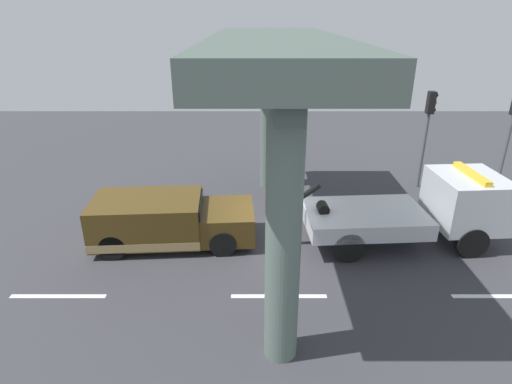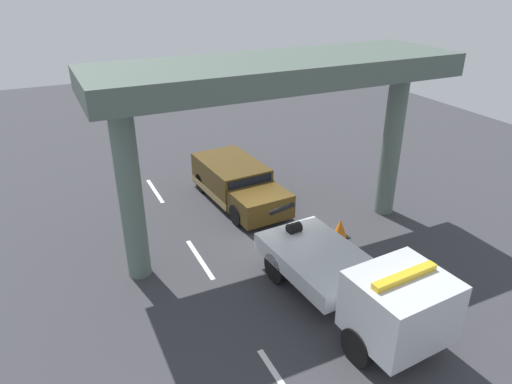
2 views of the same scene
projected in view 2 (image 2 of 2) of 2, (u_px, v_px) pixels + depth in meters
ground_plane at (276, 241)px, 17.25m from camera, size 60.00×40.00×0.10m
lane_stripe_west at (155, 191)px, 20.95m from camera, size 2.60×0.16×0.01m
lane_stripe_mid at (200, 259)px, 16.08m from camera, size 2.60×0.16×0.01m
tow_truck_white at (361, 285)px, 12.81m from camera, size 7.32×2.76×2.46m
towed_van_green at (237, 183)px, 19.80m from camera, size 5.33×2.51×1.58m
overpass_structure at (278, 87)px, 14.86m from camera, size 3.60×11.99×6.50m
traffic_cone_orange at (340, 228)px, 17.27m from camera, size 0.60×0.60×0.72m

